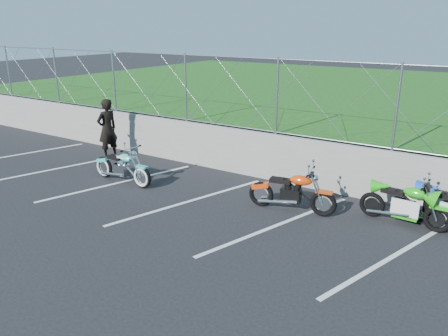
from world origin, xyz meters
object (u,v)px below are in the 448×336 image
Objects in this scene: sportbike_green at (406,206)px; person_standing at (107,129)px; naked_orange at (293,193)px; cruiser_turquoise at (123,168)px.

person_standing is (-8.99, 0.02, 0.53)m from sportbike_green.
person_standing is (-6.69, 0.69, 0.51)m from naked_orange.
cruiser_turquoise is at bearing -165.41° from sportbike_green.
person_standing reaches higher than naked_orange.
cruiser_turquoise is 4.69m from naked_orange.
cruiser_turquoise reaches higher than naked_orange.
sportbike_green is 1.00× the size of person_standing.
naked_orange is 6.75m from person_standing.
person_standing reaches higher than cruiser_turquoise.
cruiser_turquoise is at bearing 179.65° from naked_orange.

